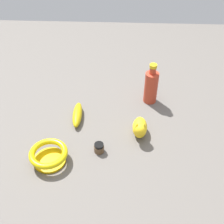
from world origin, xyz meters
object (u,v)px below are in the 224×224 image
(cat_figurine, at_px, (140,128))
(banana, at_px, (77,115))
(bowl, at_px, (49,155))
(bottle_tall, at_px, (151,86))
(nail_polish_jar, at_px, (99,148))

(cat_figurine, height_order, banana, cat_figurine)
(bowl, bearing_deg, banana, -16.69)
(banana, height_order, bowl, bowl)
(bowl, bearing_deg, cat_figurine, -65.97)
(cat_figurine, relative_size, bottle_tall, 0.70)
(nail_polish_jar, height_order, bottle_tall, bottle_tall)
(banana, xyz_separation_m, bottle_tall, (0.14, -0.32, 0.06))
(cat_figurine, height_order, nail_polish_jar, cat_figurine)
(nail_polish_jar, xyz_separation_m, bottle_tall, (0.32, -0.21, 0.06))
(banana, height_order, nail_polish_jar, same)
(banana, bearing_deg, cat_figurine, 68.79)
(cat_figurine, relative_size, bowl, 0.96)
(banana, relative_size, bowl, 1.08)
(bowl, distance_m, bottle_tall, 0.55)
(cat_figurine, bearing_deg, bowl, 114.03)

